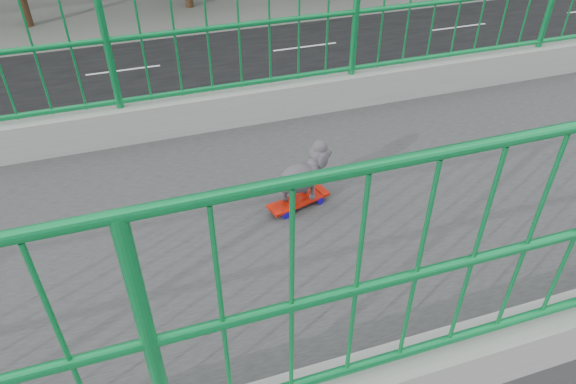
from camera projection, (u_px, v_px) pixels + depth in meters
The scene contains 5 objects.
road at pixel (137, 144), 17.39m from camera, with size 18.00×90.00×0.02m, color black.
railing at pixel (140, 225), 3.21m from camera, with size 3.00×24.00×1.42m.
skateboard at pixel (299, 201), 3.66m from camera, with size 0.24×0.47×0.06m.
poodle at pixel (302, 174), 3.54m from camera, with size 0.26×0.45×0.38m.
car_1 at pixel (313, 165), 15.31m from camera, with size 1.38×3.97×1.31m, color gray.
Camera 1 is at (2.59, 0.10, 9.32)m, focal length 33.02 mm.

